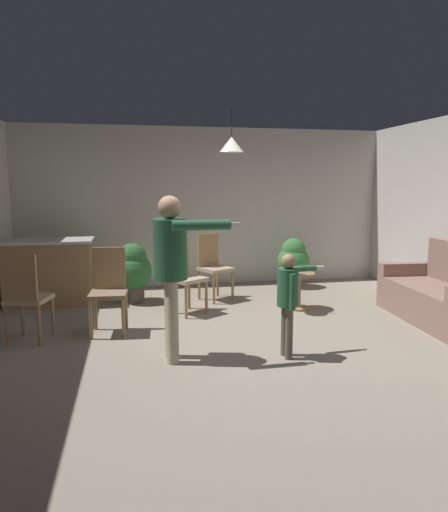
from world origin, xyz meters
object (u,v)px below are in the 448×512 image
object	(u,v)px
kitchen_counter	(49,272)
dining_chair_spare	(109,287)
potted_plant_by_wall	(293,260)
dining_chair_by_counter	(213,264)
spare_remote_on_table	(300,271)
dining_chair_centre_back	(184,273)
couch_floral	(445,296)
person_adult	(172,260)
potted_plant_corner	(132,270)
dining_chair_near_wall	(25,294)
side_table_by_couch	(299,286)
person_child	(289,294)

from	to	relation	value
kitchen_counter	dining_chair_spare	world-z (taller)	dining_chair_spare
kitchen_counter	potted_plant_by_wall	bearing A→B (deg)	6.27
dining_chair_by_counter	spare_remote_on_table	xyz separation A→B (m)	(1.11, -0.77, -0.01)
dining_chair_spare	dining_chair_centre_back	bearing A→B (deg)	-140.24
dining_chair_by_counter	potted_plant_by_wall	xyz separation A→B (m)	(1.49, 0.59, -0.08)
kitchen_counter	dining_chair_centre_back	bearing A→B (deg)	-24.45
couch_floral	potted_plant_by_wall	xyz separation A→B (m)	(-1.20, 2.34, 0.13)
couch_floral	person_adult	world-z (taller)	person_adult
dining_chair_centre_back	potted_plant_corner	world-z (taller)	dining_chair_centre_back
spare_remote_on_table	dining_chair_spare	bearing A→B (deg)	-166.91
dining_chair_by_counter	dining_chair_centre_back	size ratio (longest dim) A/B	1.00
kitchen_counter	dining_chair_centre_back	size ratio (longest dim) A/B	1.26
dining_chair_centre_back	person_adult	bearing A→B (deg)	46.56
couch_floral	dining_chair_near_wall	xyz separation A→B (m)	(-5.05, 0.16, 0.21)
side_table_by_couch	dining_chair_centre_back	world-z (taller)	dining_chair_centre_back
kitchen_counter	dining_chair_centre_back	world-z (taller)	dining_chair_centre_back
dining_chair_spare	spare_remote_on_table	world-z (taller)	dining_chair_spare
side_table_by_couch	potted_plant_by_wall	distance (m)	1.46
side_table_by_couch	kitchen_counter	bearing A→B (deg)	164.33
potted_plant_corner	potted_plant_by_wall	world-z (taller)	potted_plant_corner
kitchen_counter	dining_chair_spare	distance (m)	1.79
person_child	dining_chair_by_counter	size ratio (longest dim) A/B	1.06
kitchen_counter	dining_chair_near_wall	distance (m)	1.75
person_adult	kitchen_counter	bearing A→B (deg)	-149.91
side_table_by_couch	potted_plant_by_wall	xyz separation A→B (m)	(0.41, 1.40, 0.13)
couch_floral	person_adult	bearing A→B (deg)	104.53
kitchen_counter	dining_chair_spare	xyz separation A→B (m)	(0.91, -1.53, 0.07)
spare_remote_on_table	dining_chair_centre_back	bearing A→B (deg)	177.06
spare_remote_on_table	dining_chair_by_counter	bearing A→B (deg)	145.32
kitchen_counter	dining_chair_near_wall	xyz separation A→B (m)	(0.03, -1.75, 0.07)
dining_chair_centre_back	person_child	bearing A→B (deg)	80.50
side_table_by_couch	person_adult	xyz separation A→B (m)	(-1.90, -1.62, 0.69)
person_adult	person_child	xyz separation A→B (m)	(1.14, -0.14, -0.36)
dining_chair_centre_back	dining_chair_spare	xyz separation A→B (m)	(-0.96, -0.68, 0.00)
kitchen_counter	person_child	distance (m)	3.85
person_child	side_table_by_couch	bearing A→B (deg)	152.55
couch_floral	kitchen_counter	bearing A→B (deg)	72.96
side_table_by_couch	potted_plant_by_wall	size ratio (longest dim) A/B	0.62
person_adult	potted_plant_corner	xyz separation A→B (m)	(-0.38, 2.48, -0.53)
dining_chair_centre_back	dining_chair_spare	size ratio (longest dim) A/B	1.00
dining_chair_by_counter	dining_chair_centre_back	distance (m)	0.86
dining_chair_by_counter	spare_remote_on_table	world-z (taller)	dining_chair_by_counter
person_adult	dining_chair_centre_back	size ratio (longest dim) A/B	1.63
dining_chair_spare	kitchen_counter	bearing A→B (deg)	-55.06
dining_chair_near_wall	potted_plant_by_wall	world-z (taller)	dining_chair_near_wall
couch_floral	kitchen_counter	size ratio (longest dim) A/B	1.47
dining_chair_centre_back	side_table_by_couch	bearing A→B (deg)	141.90
kitchen_counter	spare_remote_on_table	bearing A→B (deg)	-14.96
dining_chair_by_counter	spare_remote_on_table	bearing A→B (deg)	116.88
side_table_by_couch	dining_chair_spare	distance (m)	2.63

